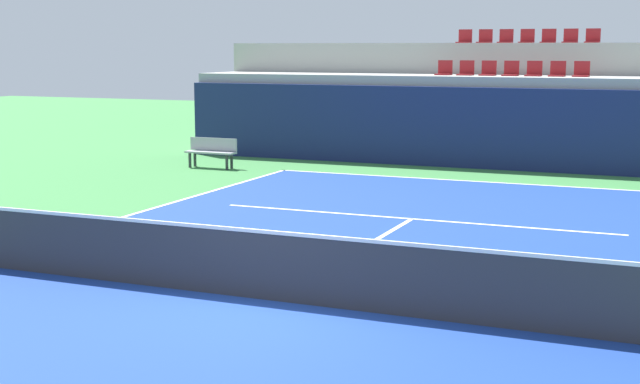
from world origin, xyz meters
TOP-DOWN VIEW (x-y plane):
  - ground_plane at (0.00, 0.00)m, footprint 80.00×80.00m
  - court_surface at (0.00, 0.00)m, footprint 11.00×24.00m
  - baseline_far at (0.00, 11.95)m, footprint 11.00×0.10m
  - service_line_far at (0.00, 6.40)m, footprint 8.26×0.10m
  - centre_service_line at (0.00, 3.20)m, footprint 0.10×6.40m
  - back_wall at (0.00, 14.58)m, footprint 19.51×0.30m
  - stands_tier_lower at (0.00, 15.93)m, footprint 19.51×2.40m
  - stands_tier_upper at (0.00, 18.33)m, footprint 19.51×2.40m
  - seating_row_lower at (-0.00, 16.02)m, footprint 4.44×0.44m
  - seating_row_upper at (-0.00, 18.42)m, footprint 4.44×0.44m
  - tennis_net at (0.00, 0.00)m, footprint 11.08×0.08m
  - player_bench at (-7.60, 11.71)m, footprint 1.50×0.40m

SIDE VIEW (x-z plane):
  - ground_plane at x=0.00m, z-range 0.00..0.00m
  - court_surface at x=0.00m, z-range 0.00..0.01m
  - baseline_far at x=0.00m, z-range 0.01..0.01m
  - service_line_far at x=0.00m, z-range 0.01..0.01m
  - centre_service_line at x=0.00m, z-range 0.01..0.01m
  - player_bench at x=-7.60m, z-range 0.08..0.93m
  - tennis_net at x=0.00m, z-range -0.03..1.04m
  - back_wall at x=0.00m, z-range 0.00..2.29m
  - stands_tier_lower at x=0.00m, z-range 0.00..2.58m
  - stands_tier_upper at x=0.00m, z-range 0.00..3.54m
  - seating_row_lower at x=0.00m, z-range 2.49..2.93m
  - seating_row_upper at x=0.00m, z-range 3.45..3.89m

